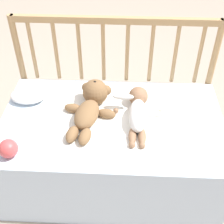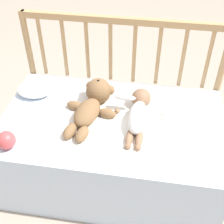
{
  "view_description": "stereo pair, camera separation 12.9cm",
  "coord_description": "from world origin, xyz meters",
  "px_view_note": "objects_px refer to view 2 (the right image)",
  "views": [
    {
      "loc": [
        0.06,
        -1.19,
        1.54
      ],
      "look_at": [
        0.0,
        -0.0,
        0.5
      ],
      "focal_mm": 50.0,
      "sensor_mm": 36.0,
      "label": 1
    },
    {
      "loc": [
        0.19,
        -1.18,
        1.54
      ],
      "look_at": [
        0.0,
        -0.0,
        0.5
      ],
      "focal_mm": 50.0,
      "sensor_mm": 36.0,
      "label": 2
    }
  ],
  "objects_px": {
    "small_pillow": "(34,90)",
    "toy_ball": "(6,140)",
    "baby": "(139,113)",
    "teddy_bear": "(92,103)"
  },
  "relations": [
    {
      "from": "teddy_bear",
      "to": "toy_ball",
      "type": "xyz_separation_m",
      "value": [
        -0.34,
        -0.32,
        -0.01
      ]
    },
    {
      "from": "baby",
      "to": "small_pillow",
      "type": "height_order",
      "value": "baby"
    },
    {
      "from": "teddy_bear",
      "to": "toy_ball",
      "type": "relative_size",
      "value": 4.85
    },
    {
      "from": "teddy_bear",
      "to": "small_pillow",
      "type": "distance_m",
      "value": 0.37
    },
    {
      "from": "teddy_bear",
      "to": "baby",
      "type": "relative_size",
      "value": 1.07
    },
    {
      "from": "toy_ball",
      "to": "baby",
      "type": "bearing_deg",
      "value": 25.99
    },
    {
      "from": "small_pillow",
      "to": "toy_ball",
      "type": "bearing_deg",
      "value": -87.77
    },
    {
      "from": "teddy_bear",
      "to": "toy_ball",
      "type": "height_order",
      "value": "teddy_bear"
    },
    {
      "from": "toy_ball",
      "to": "small_pillow",
      "type": "distance_m",
      "value": 0.41
    },
    {
      "from": "baby",
      "to": "toy_ball",
      "type": "distance_m",
      "value": 0.66
    }
  ]
}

